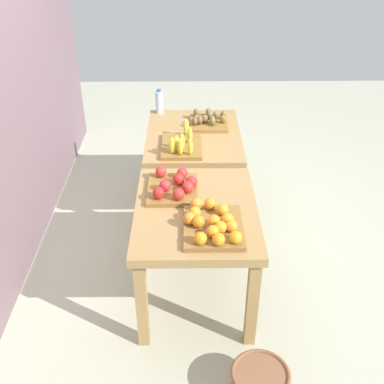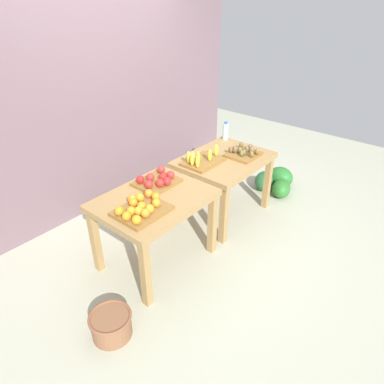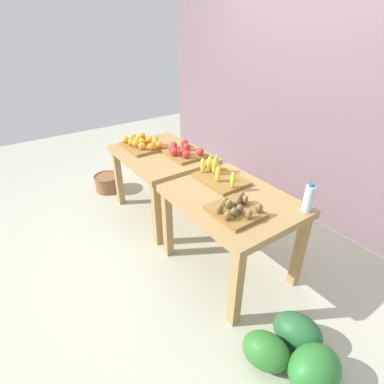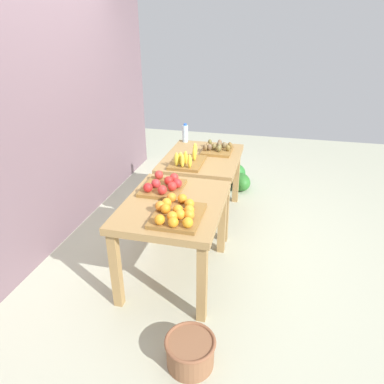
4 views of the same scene
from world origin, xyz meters
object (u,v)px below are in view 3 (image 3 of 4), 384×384
orange_bin (143,143)px  display_table_left (162,162)px  apple_bin (184,151)px  display_table_right (232,209)px  watermelon_pile (296,352)px  banana_crate (219,176)px  wicker_basket (108,182)px  water_bottle (309,198)px  kiwi_bin (236,209)px

orange_bin → display_table_left: bearing=21.5°
apple_bin → orange_bin: bearing=-151.2°
display_table_right → watermelon_pile: 1.08m
watermelon_pile → banana_crate: bearing=164.8°
display_table_left → orange_bin: bearing=-158.5°
banana_crate → apple_bin: bearing=175.5°
orange_bin → wicker_basket: 0.95m
banana_crate → watermelon_pile: size_ratio=0.72×
orange_bin → banana_crate: (1.07, 0.19, -0.00)m
orange_bin → water_bottle: (1.82, 0.41, 0.06)m
banana_crate → water_bottle: water_bottle is taller
apple_bin → water_bottle: (1.38, 0.16, 0.06)m
banana_crate → watermelon_pile: bearing=-15.2°
display_table_left → water_bottle: bearing=11.1°
water_bottle → wicker_basket: 2.63m
display_table_left → watermelon_pile: (2.04, -0.23, -0.50)m
apple_bin → banana_crate: (0.63, -0.05, 0.00)m
orange_bin → wicker_basket: orange_bin is taller
water_bottle → watermelon_pile: (0.47, -0.54, -0.72)m
wicker_basket → kiwi_bin: bearing=5.7°
banana_crate → watermelon_pile: 1.42m
kiwi_bin → banana_crate: bearing=153.9°
apple_bin → watermelon_pile: apple_bin is taller
watermelon_pile → display_table_left: bearing=173.5°
display_table_right → orange_bin: 1.37m
display_table_left → apple_bin: apple_bin is taller
display_table_right → kiwi_bin: (0.18, -0.13, 0.14)m
display_table_left → apple_bin: bearing=36.4°
wicker_basket → display_table_left: bearing=22.1°
orange_bin → watermelon_pile: orange_bin is taller
kiwi_bin → water_bottle: bearing=58.5°
watermelon_pile → apple_bin: bearing=168.4°
orange_bin → kiwi_bin: 1.55m
banana_crate → display_table_left: bearing=-173.3°
orange_bin → watermelon_pile: 2.38m
apple_bin → banana_crate: size_ratio=0.91×
kiwi_bin → apple_bin: bearing=165.7°
kiwi_bin → water_bottle: (0.27, 0.44, 0.07)m
apple_bin → kiwi_bin: 1.14m
apple_bin → water_bottle: bearing=6.7°
apple_bin → water_bottle: water_bottle is taller
display_table_right → kiwi_bin: size_ratio=2.89×
display_table_left → kiwi_bin: bearing=-5.8°
kiwi_bin → watermelon_pile: (0.74, -0.10, -0.65)m
display_table_left → banana_crate: (0.83, 0.10, 0.15)m
display_table_left → display_table_right: size_ratio=1.00×
orange_bin → apple_bin: apple_bin is taller
display_table_left → kiwi_bin: 1.32m
orange_bin → water_bottle: 1.86m
kiwi_bin → watermelon_pile: kiwi_bin is taller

